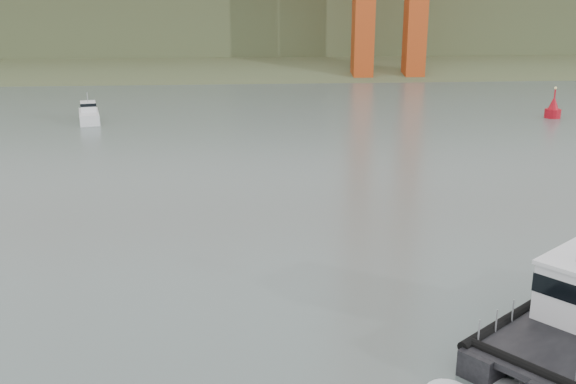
# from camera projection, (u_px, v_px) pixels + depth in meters

# --- Properties ---
(ground) EXTENTS (400.00, 400.00, 0.00)m
(ground) POSITION_uv_depth(u_px,v_px,m) (282.00, 304.00, 25.41)
(ground) COLOR slate
(ground) RESTS_ON ground
(headlands) EXTENTS (500.00, 105.36, 27.12)m
(headlands) POSITION_uv_depth(u_px,v_px,m) (239.00, 23.00, 143.27)
(headlands) COLOR #3C4D2C
(headlands) RESTS_ON ground
(motorboat) EXTENTS (3.05, 5.79, 3.03)m
(motorboat) POSITION_uv_depth(u_px,v_px,m) (89.00, 114.00, 63.88)
(motorboat) COLOR silver
(motorboat) RESTS_ON ground
(nav_buoy) EXTENTS (1.62, 1.62, 3.38)m
(nav_buoy) POSITION_uv_depth(u_px,v_px,m) (553.00, 109.00, 65.93)
(nav_buoy) COLOR #A50B17
(nav_buoy) RESTS_ON ground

